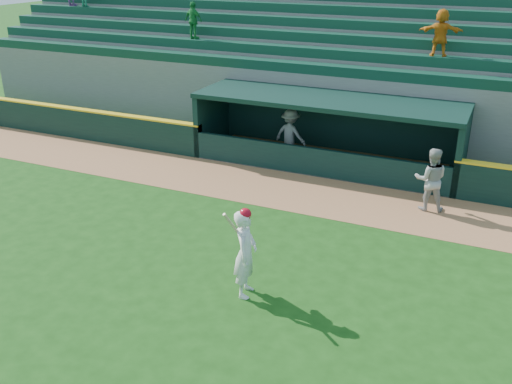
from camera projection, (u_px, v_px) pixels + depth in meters
ground at (230, 263)px, 14.25m from camera, size 120.00×120.00×0.00m
warning_track at (298, 192)px, 18.35m from camera, size 40.00×3.00×0.01m
field_wall_left at (41, 118)px, 24.13m from camera, size 15.50×0.30×1.20m
wall_stripe_left at (38, 104)px, 23.88m from camera, size 15.50×0.32×0.06m
dugout_player_front at (431, 179)px, 16.79m from camera, size 1.07×0.92×1.93m
dugout_player_inside at (290, 134)px, 20.93m from camera, size 1.31×0.89×1.88m
dugout at (329, 126)px, 20.42m from camera, size 9.40×2.80×2.46m
stands at (364, 74)px, 23.83m from camera, size 34.50×6.25×7.50m
batter_at_plate at (245, 252)px, 12.57m from camera, size 0.65×0.87×2.15m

